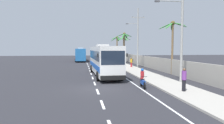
# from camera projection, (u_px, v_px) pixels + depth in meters

# --- Properties ---
(ground_plane) EXTENTS (160.00, 160.00, 0.00)m
(ground_plane) POSITION_uv_depth(u_px,v_px,m) (96.00, 88.00, 17.38)
(ground_plane) COLOR #28282D
(sidewalk_kerb) EXTENTS (3.20, 90.00, 0.14)m
(sidewalk_kerb) POSITION_uv_depth(u_px,v_px,m) (140.00, 72.00, 28.25)
(sidewalk_kerb) COLOR #A8A399
(sidewalk_kerb) RESTS_ON ground
(lane_markings) EXTENTS (3.91, 71.00, 0.01)m
(lane_markings) POSITION_uv_depth(u_px,v_px,m) (104.00, 70.00, 32.01)
(lane_markings) COLOR white
(lane_markings) RESTS_ON ground
(boundary_wall) EXTENTS (0.24, 60.00, 1.99)m
(boundary_wall) POSITION_uv_depth(u_px,v_px,m) (156.00, 63.00, 32.69)
(boundary_wall) COLOR #9E998E
(boundary_wall) RESTS_ON ground
(coach_bus_foreground) EXTENTS (3.26, 12.55, 3.96)m
(coach_bus_foreground) POSITION_uv_depth(u_px,v_px,m) (104.00, 59.00, 25.58)
(coach_bus_foreground) COLOR silver
(coach_bus_foreground) RESTS_ON ground
(coach_bus_far_lane) EXTENTS (2.99, 12.16, 3.62)m
(coach_bus_far_lane) POSITION_uv_depth(u_px,v_px,m) (80.00, 54.00, 53.89)
(coach_bus_far_lane) COLOR #2366A8
(coach_bus_far_lane) RESTS_ON ground
(motorcycle_beside_bus) EXTENTS (0.56, 1.96, 1.68)m
(motorcycle_beside_bus) POSITION_uv_depth(u_px,v_px,m) (143.00, 80.00, 17.70)
(motorcycle_beside_bus) COLOR black
(motorcycle_beside_bus) RESTS_ON ground
(pedestrian_near_kerb) EXTENTS (0.36, 0.36, 1.78)m
(pedestrian_near_kerb) POSITION_uv_depth(u_px,v_px,m) (184.00, 79.00, 15.54)
(pedestrian_near_kerb) COLOR black
(pedestrian_near_kerb) RESTS_ON sidewalk_kerb
(pedestrian_midwalk) EXTENTS (0.36, 0.36, 1.67)m
(pedestrian_midwalk) POSITION_uv_depth(u_px,v_px,m) (131.00, 62.00, 35.52)
(pedestrian_midwalk) COLOR red
(pedestrian_midwalk) RESTS_ON sidewalk_kerb
(utility_pole_nearest) EXTENTS (4.00, 0.24, 10.42)m
(utility_pole_nearest) POSITION_uv_depth(u_px,v_px,m) (181.00, 26.00, 19.34)
(utility_pole_nearest) COLOR #9E9E99
(utility_pole_nearest) RESTS_ON ground
(utility_pole_mid) EXTENTS (3.39, 0.24, 10.44)m
(utility_pole_mid) POSITION_uv_depth(u_px,v_px,m) (137.00, 36.00, 35.54)
(utility_pole_mid) COLOR #9E9E99
(utility_pole_mid) RESTS_ON ground
(palm_nearest) EXTENTS (3.73, 3.49, 6.97)m
(palm_nearest) POSITION_uv_depth(u_px,v_px,m) (124.00, 40.00, 44.84)
(palm_nearest) COLOR brown
(palm_nearest) RESTS_ON ground
(palm_second) EXTENTS (3.63, 3.49, 6.46)m
(palm_second) POSITION_uv_depth(u_px,v_px,m) (124.00, 43.00, 48.19)
(palm_second) COLOR brown
(palm_second) RESTS_ON ground
(palm_third) EXTENTS (3.83, 3.72, 6.58)m
(palm_third) POSITION_uv_depth(u_px,v_px,m) (117.00, 44.00, 52.20)
(palm_third) COLOR brown
(palm_third) RESTS_ON ground
(palm_fourth) EXTENTS (3.59, 3.55, 7.02)m
(palm_fourth) POSITION_uv_depth(u_px,v_px,m) (173.00, 35.00, 26.42)
(palm_fourth) COLOR brown
(palm_fourth) RESTS_ON ground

